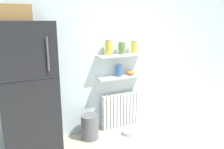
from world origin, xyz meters
name	(u,v)px	position (x,y,z in m)	size (l,w,h in m)	color
back_wall	(114,53)	(0.00, 2.05, 1.30)	(7.04, 0.10, 2.60)	silver
refrigerator	(28,90)	(-1.44, 1.69, 0.95)	(0.69, 0.66, 2.01)	black
radiator	(120,110)	(0.06, 1.92, 0.30)	(0.69, 0.12, 0.61)	white
wall_shelf_lower	(122,77)	(0.06, 1.89, 0.91)	(0.84, 0.22, 0.03)	white
wall_shelf_upper	(122,55)	(0.06, 1.89, 1.28)	(0.84, 0.22, 0.03)	white
storage_jar_0	(109,48)	(-0.18, 1.89, 1.41)	(0.12, 0.12, 0.24)	yellow
storage_jar_1	(122,48)	(0.06, 1.89, 1.40)	(0.11, 0.11, 0.21)	#5B7F4C
storage_jar_2	(134,47)	(0.29, 1.89, 1.40)	(0.11, 0.11, 0.21)	yellow
vase	(119,71)	(0.01, 1.89, 1.02)	(0.11, 0.11, 0.19)	#38609E
shelf_bowl	(131,73)	(0.23, 1.89, 0.96)	(0.15, 0.15, 0.07)	orange
trash_bin	(90,127)	(-0.58, 1.75, 0.20)	(0.27, 0.27, 0.39)	slate
pet_food_bowl	(129,132)	(0.05, 1.59, 0.03)	(0.21, 0.21, 0.05)	#B7B7BC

